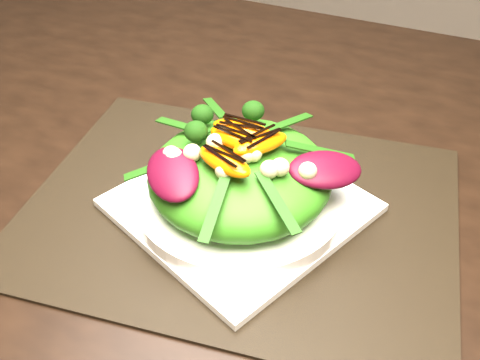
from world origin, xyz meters
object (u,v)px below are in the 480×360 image
at_px(plate_base, 240,205).
at_px(lettuce_mound, 240,175).
at_px(salad_bowl, 240,196).
at_px(orange_segment, 237,136).
at_px(placemat, 240,209).
at_px(dining_table, 147,128).

bearing_deg(plate_base, lettuce_mound, 0.00).
bearing_deg(plate_base, salad_bowl, 0.00).
xyz_separation_m(salad_bowl, orange_segment, (-0.01, 0.01, 0.07)).
distance_m(placemat, salad_bowl, 0.02).
xyz_separation_m(lettuce_mound, orange_segment, (-0.01, 0.01, 0.04)).
bearing_deg(dining_table, plate_base, -31.83).
xyz_separation_m(salad_bowl, lettuce_mound, (0.00, 0.00, 0.03)).
distance_m(dining_table, placemat, 0.24).
relative_size(placemat, lettuce_mound, 2.38).
bearing_deg(orange_segment, salad_bowl, -49.91).
distance_m(placemat, plate_base, 0.01).
bearing_deg(placemat, plate_base, 0.00).
distance_m(plate_base, lettuce_mound, 0.04).
bearing_deg(placemat, dining_table, 148.17).
height_order(dining_table, lettuce_mound, dining_table).
distance_m(placemat, lettuce_mound, 0.05).
distance_m(plate_base, salad_bowl, 0.01).
xyz_separation_m(plate_base, salad_bowl, (0.00, 0.00, 0.01)).
relative_size(dining_table, orange_segment, 23.66).
relative_size(plate_base, lettuce_mound, 1.18).
height_order(lettuce_mound, orange_segment, orange_segment).
bearing_deg(orange_segment, plate_base, -49.91).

